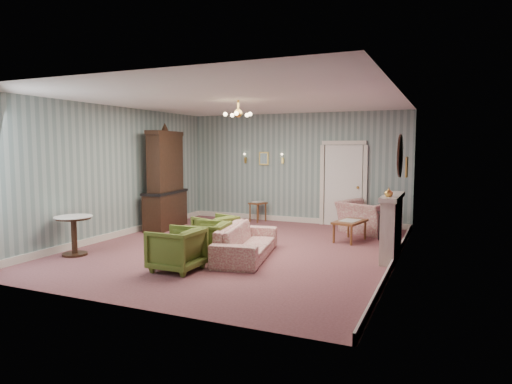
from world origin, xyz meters
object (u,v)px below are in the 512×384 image
at_px(sofa_chintz, 246,236).
at_px(side_table_black, 389,227).
at_px(pedestal_table, 74,236).
at_px(olive_chair_c, 215,230).
at_px(olive_chair_a, 177,247).
at_px(dresser, 165,177).
at_px(wingback_chair, 367,212).
at_px(fireplace, 392,227).
at_px(coffee_table, 350,231).
at_px(olive_chair_b, 208,238).

relative_size(sofa_chintz, side_table_black, 3.21).
relative_size(side_table_black, pedestal_table, 0.85).
bearing_deg(olive_chair_c, olive_chair_a, 26.40).
bearing_deg(dresser, pedestal_table, -96.35).
bearing_deg(olive_chair_a, side_table_black, 142.21).
relative_size(sofa_chintz, pedestal_table, 2.74).
height_order(sofa_chintz, dresser, dresser).
distance_m(wingback_chair, fireplace, 2.42).
bearing_deg(pedestal_table, dresser, 91.68).
xyz_separation_m(dresser, coffee_table, (4.52, 0.26, -1.05)).
xyz_separation_m(sofa_chintz, pedestal_table, (-3.00, -1.13, -0.03)).
relative_size(wingback_chair, dresser, 0.45).
height_order(fireplace, pedestal_table, fireplace).
bearing_deg(fireplace, wingback_chair, 109.99).
height_order(fireplace, coffee_table, fireplace).
xyz_separation_m(olive_chair_b, coffee_table, (2.06, 2.49, -0.14)).
relative_size(wingback_chair, fireplace, 0.82).
bearing_deg(dresser, olive_chair_b, -50.26).
bearing_deg(olive_chair_a, coffee_table, 148.97).
bearing_deg(wingback_chair, coffee_table, 106.08).
distance_m(olive_chair_b, coffee_table, 3.23).
bearing_deg(pedestal_table, olive_chair_b, 18.80).
height_order(coffee_table, side_table_black, side_table_black).
height_order(wingback_chair, pedestal_table, wingback_chair).
xyz_separation_m(fireplace, side_table_black, (-0.21, 1.42, -0.26)).
relative_size(olive_chair_c, wingback_chair, 0.63).
bearing_deg(dresser, wingback_chair, 7.97).
relative_size(olive_chair_a, dresser, 0.30).
distance_m(olive_chair_a, olive_chair_b, 0.93).
height_order(olive_chair_b, coffee_table, olive_chair_b).
distance_m(dresser, side_table_black, 5.41).
bearing_deg(fireplace, olive_chair_c, -171.14).
distance_m(olive_chair_b, pedestal_table, 2.51).
bearing_deg(olive_chair_b, side_table_black, 124.39).
bearing_deg(olive_chair_b, olive_chair_a, -12.45).
xyz_separation_m(olive_chair_c, pedestal_table, (-2.10, -1.59, 0.01)).
xyz_separation_m(dresser, fireplace, (5.51, -0.93, -0.69)).
distance_m(olive_chair_a, dresser, 4.07).
relative_size(sofa_chintz, wingback_chair, 1.77).
distance_m(sofa_chintz, side_table_black, 3.27).
relative_size(olive_chair_a, wingback_chair, 0.67).
distance_m(fireplace, side_table_black, 1.46).
xyz_separation_m(olive_chair_c, dresser, (-2.19, 1.45, 0.91)).
bearing_deg(olive_chair_c, dresser, -104.42).
bearing_deg(side_table_black, sofa_chintz, -132.72).
height_order(olive_chair_b, olive_chair_c, olive_chair_b).
xyz_separation_m(sofa_chintz, fireplace, (2.42, 0.98, 0.18)).
bearing_deg(olive_chair_a, sofa_chintz, 152.21).
bearing_deg(sofa_chintz, wingback_chair, -37.05).
bearing_deg(dresser, coffee_table, -4.75).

